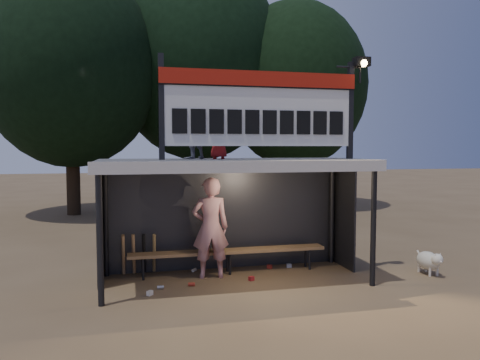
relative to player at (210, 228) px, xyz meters
name	(u,v)px	position (x,y,z in m)	size (l,w,h in m)	color
ground	(235,281)	(0.41, -0.33, -0.98)	(80.00, 80.00, 0.00)	brown
player	(210,228)	(0.00, 0.00, 0.00)	(0.72, 0.47, 1.97)	silver
child_a	(191,130)	(-0.35, 0.10, 1.89)	(0.54, 0.42, 1.12)	slate
child_b	(219,137)	(0.16, -0.03, 1.75)	(0.41, 0.27, 0.84)	maroon
dugout_shelter	(232,183)	(0.41, -0.09, 0.86)	(5.10, 2.08, 2.32)	#414143
scoreboard_assembly	(263,106)	(0.97, -0.34, 2.34)	(4.10, 0.27, 1.99)	black
bench	(229,252)	(0.41, 0.22, -0.55)	(4.00, 0.35, 0.48)	olive
tree_left	(70,67)	(-3.59, 9.67, 4.53)	(6.46, 6.46, 9.27)	black
tree_mid	(198,62)	(1.41, 11.17, 5.18)	(7.22, 7.22, 10.36)	black
tree_right	(295,85)	(5.41, 10.17, 4.20)	(6.08, 6.08, 8.72)	#312115
dog	(429,261)	(4.30, -0.80, -0.71)	(0.36, 0.81, 0.49)	beige
bats	(139,254)	(-1.36, 0.49, -0.55)	(0.67, 0.35, 0.84)	#A4784C
litter	(219,277)	(0.14, -0.16, -0.95)	(3.07, 1.48, 0.08)	#AC1D1E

